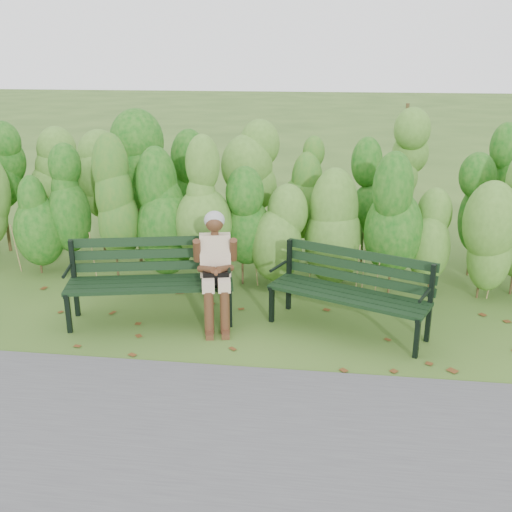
# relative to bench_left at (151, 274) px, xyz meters

# --- Properties ---
(ground) EXTENTS (80.00, 80.00, 0.00)m
(ground) POSITION_rel_bench_left_xyz_m (1.21, -0.11, -0.56)
(ground) COLOR #35551E
(footpath) EXTENTS (60.00, 2.50, 0.01)m
(footpath) POSITION_rel_bench_left_xyz_m (1.21, -2.31, -0.56)
(footpath) COLOR #474749
(footpath) RESTS_ON ground
(hedge_band) EXTENTS (11.04, 1.67, 2.42)m
(hedge_band) POSITION_rel_bench_left_xyz_m (1.21, 1.75, 0.70)
(hedge_band) COLOR #47381E
(hedge_band) RESTS_ON ground
(leaf_litter) EXTENTS (5.69, 2.16, 0.01)m
(leaf_litter) POSITION_rel_bench_left_xyz_m (0.97, -0.02, -0.56)
(leaf_litter) COLOR #5D3516
(leaf_litter) RESTS_ON ground
(bench_left) EXTENTS (1.99, 1.00, 0.95)m
(bench_left) POSITION_rel_bench_left_xyz_m (0.00, 0.00, 0.00)
(bench_left) COLOR black
(bench_left) RESTS_ON ground
(bench_right) EXTENTS (1.88, 1.24, 0.90)m
(bench_right) POSITION_rel_bench_left_xyz_m (2.33, 0.01, -0.03)
(bench_right) COLOR black
(bench_right) RESTS_ON ground
(seated_woman) EXTENTS (0.53, 0.78, 1.32)m
(seated_woman) POSITION_rel_bench_left_xyz_m (0.78, -0.03, 0.19)
(seated_woman) COLOR beige
(seated_woman) RESTS_ON ground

